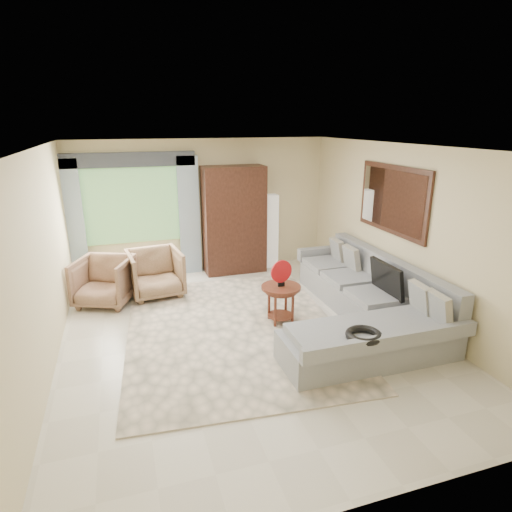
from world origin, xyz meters
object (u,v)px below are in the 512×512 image
object	(u,v)px
armchair_left	(104,281)
tv_screen	(387,279)
sectional_sofa	(365,306)
coffee_table	(281,303)
floor_lamp	(271,231)
armoire	(234,220)
potted_plant	(99,272)
armchair_right	(155,273)

from	to	relation	value
armchair_left	tv_screen	bearing A→B (deg)	-4.90
armchair_left	sectional_sofa	bearing A→B (deg)	-5.37
coffee_table	armchair_left	world-z (taller)	armchair_left
floor_lamp	armoire	bearing A→B (deg)	-175.71
coffee_table	potted_plant	world-z (taller)	coffee_table
potted_plant	coffee_table	bearing A→B (deg)	-41.93
tv_screen	armchair_left	xyz separation A→B (m)	(-3.97, 2.05, -0.33)
floor_lamp	armchair_left	bearing A→B (deg)	-162.88
armoire	floor_lamp	xyz separation A→B (m)	(0.80, 0.06, -0.30)
sectional_sofa	coffee_table	distance (m)	1.25
sectional_sofa	potted_plant	world-z (taller)	sectional_sofa
armchair_left	armoire	distance (m)	2.73
tv_screen	armchair_right	bearing A→B (deg)	145.41
armchair_right	floor_lamp	bearing A→B (deg)	12.79
floor_lamp	coffee_table	bearing A→B (deg)	-106.39
potted_plant	floor_lamp	bearing A→B (deg)	3.09
sectional_sofa	armchair_left	distance (m)	4.19
armoire	potted_plant	bearing A→B (deg)	-177.28
sectional_sofa	armoire	distance (m)	3.24
armchair_left	armchair_right	xyz separation A→B (m)	(0.84, 0.11, 0.01)
coffee_table	armchair_left	size ratio (longest dim) A/B	0.68
potted_plant	armchair_left	bearing A→B (deg)	-81.76
sectional_sofa	armoire	world-z (taller)	armoire
coffee_table	armchair_left	distance (m)	2.96
armoire	floor_lamp	size ratio (longest dim) A/B	1.40
sectional_sofa	coffee_table	bearing A→B (deg)	161.12
potted_plant	armoire	world-z (taller)	armoire
potted_plant	armchair_right	bearing A→B (deg)	-36.71
sectional_sofa	armchair_right	size ratio (longest dim) A/B	3.89
coffee_table	potted_plant	bearing A→B (deg)	138.07
tv_screen	potted_plant	xyz separation A→B (m)	(-4.09, 2.87, -0.43)
tv_screen	armoire	distance (m)	3.37
sectional_sofa	tv_screen	bearing A→B (deg)	-20.40
coffee_table	floor_lamp	world-z (taller)	floor_lamp
tv_screen	potted_plant	distance (m)	5.02
tv_screen	floor_lamp	distance (m)	3.14
sectional_sofa	floor_lamp	size ratio (longest dim) A/B	2.31
tv_screen	floor_lamp	world-z (taller)	floor_lamp
armchair_right	potted_plant	xyz separation A→B (m)	(-0.95, 0.71, -0.12)
tv_screen	armoire	size ratio (longest dim) A/B	0.35
armchair_left	potted_plant	world-z (taller)	armchair_left
potted_plant	floor_lamp	world-z (taller)	floor_lamp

